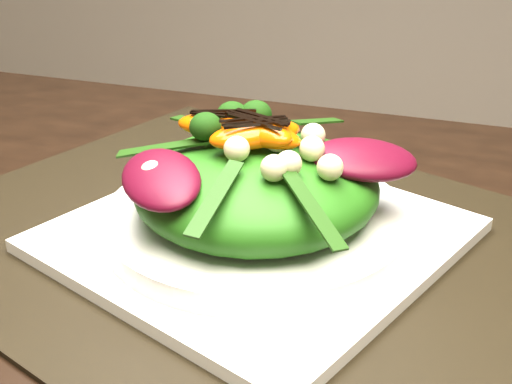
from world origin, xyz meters
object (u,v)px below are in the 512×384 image
(placemat, at_px, (256,243))
(plate_base, at_px, (256,235))
(salad_bowl, at_px, (256,219))
(orange_segment, at_px, (265,134))
(dining_table, at_px, (71,311))
(lettuce_mound, at_px, (256,186))

(placemat, relative_size, plate_base, 1.97)
(plate_base, xyz_separation_m, salad_bowl, (0.00, 0.00, 0.01))
(salad_bowl, xyz_separation_m, orange_segment, (0.00, 0.01, 0.07))
(placemat, height_order, orange_segment, orange_segment)
(plate_base, bearing_deg, salad_bowl, 0.00)
(dining_table, height_order, salad_bowl, dining_table)
(salad_bowl, relative_size, orange_segment, 3.44)
(plate_base, bearing_deg, placemat, 26.57)
(dining_table, relative_size, lettuce_mound, 8.44)
(plate_base, relative_size, orange_segment, 3.94)
(plate_base, height_order, orange_segment, orange_segment)
(salad_bowl, bearing_deg, plate_base, 0.00)
(dining_table, bearing_deg, salad_bowl, 43.10)
(salad_bowl, distance_m, lettuce_mound, 0.03)
(lettuce_mound, bearing_deg, placemat, 45.00)
(dining_table, height_order, placemat, dining_table)
(orange_segment, bearing_deg, plate_base, -130.07)
(placemat, height_order, lettuce_mound, lettuce_mound)
(lettuce_mound, height_order, orange_segment, orange_segment)
(plate_base, relative_size, salad_bowl, 1.15)
(plate_base, height_order, salad_bowl, salad_bowl)
(plate_base, xyz_separation_m, orange_segment, (0.00, 0.01, 0.08))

